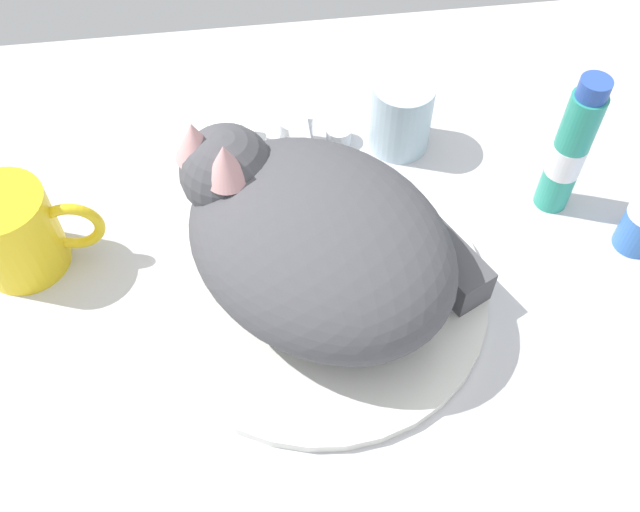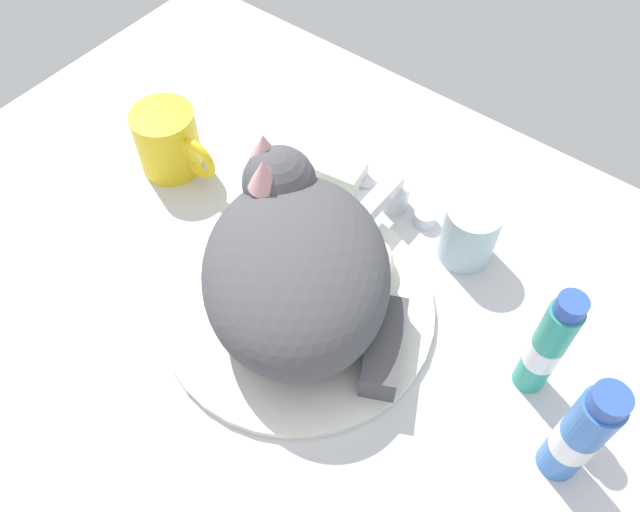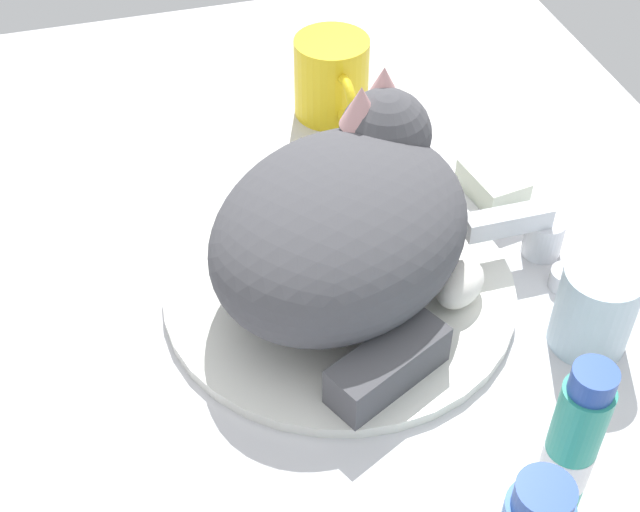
# 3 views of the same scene
# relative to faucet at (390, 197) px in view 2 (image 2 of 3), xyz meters

# --- Properties ---
(ground_plane) EXTENTS (1.10, 0.83, 0.03)m
(ground_plane) POSITION_rel_faucet_xyz_m (0.00, -0.18, -0.04)
(ground_plane) COLOR silver
(sink_basin) EXTENTS (0.31, 0.31, 0.01)m
(sink_basin) POSITION_rel_faucet_xyz_m (0.00, -0.18, -0.02)
(sink_basin) COLOR silver
(sink_basin) RESTS_ON ground_plane
(faucet) EXTENTS (0.12, 0.10, 0.06)m
(faucet) POSITION_rel_faucet_xyz_m (0.00, 0.00, 0.00)
(faucet) COLOR silver
(faucet) RESTS_ON ground_plane
(cat) EXTENTS (0.31, 0.32, 0.15)m
(cat) POSITION_rel_faucet_xyz_m (-0.00, -0.18, 0.05)
(cat) COLOR #4C4C51
(cat) RESTS_ON sink_basin
(coffee_mug) EXTENTS (0.12, 0.08, 0.09)m
(coffee_mug) POSITION_rel_faucet_xyz_m (-0.27, -0.11, 0.02)
(coffee_mug) COLOR yellow
(coffee_mug) RESTS_ON ground_plane
(rinse_cup) EXTENTS (0.06, 0.06, 0.08)m
(rinse_cup) POSITION_rel_faucet_xyz_m (0.11, -0.00, 0.02)
(rinse_cup) COLOR silver
(rinse_cup) RESTS_ON ground_plane
(soap_dish) EXTENTS (0.09, 0.06, 0.01)m
(soap_dish) POSITION_rel_faucet_xyz_m (-0.08, -0.01, -0.02)
(soap_dish) COLOR white
(soap_dish) RESTS_ON ground_plane
(soap_bar) EXTENTS (0.07, 0.05, 0.03)m
(soap_bar) POSITION_rel_faucet_xyz_m (-0.08, -0.01, 0.00)
(soap_bar) COLOR silver
(soap_bar) RESTS_ON soap_dish
(toothpaste_bottle) EXTENTS (0.03, 0.03, 0.16)m
(toothpaste_bottle) POSITION_rel_faucet_xyz_m (0.25, -0.10, 0.05)
(toothpaste_bottle) COLOR teal
(toothpaste_bottle) RESTS_ON ground_plane
(mouthwash_bottle) EXTENTS (0.04, 0.04, 0.16)m
(mouthwash_bottle) POSITION_rel_faucet_xyz_m (0.31, -0.17, 0.05)
(mouthwash_bottle) COLOR #3870C6
(mouthwash_bottle) RESTS_ON ground_plane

